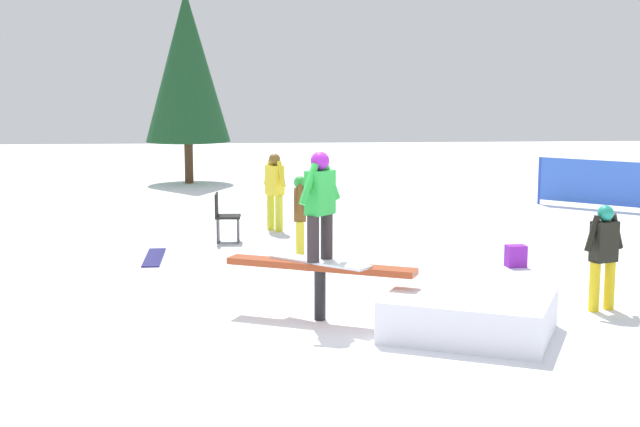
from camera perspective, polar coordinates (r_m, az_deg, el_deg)
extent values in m
plane|color=white|center=(10.89, 0.00, -6.81)|extent=(60.00, 60.00, 0.00)
cylinder|color=black|center=(10.81, 0.00, -5.21)|extent=(0.14, 0.14, 0.63)
cube|color=#A53F1E|center=(10.73, 0.00, -3.38)|extent=(2.26, 1.27, 0.08)
cube|color=white|center=(10.34, 9.54, -6.40)|extent=(2.27, 2.13, 0.48)
cube|color=white|center=(10.72, 0.00, -3.09)|extent=(1.20, 1.09, 0.03)
cylinder|color=#30282B|center=(10.77, 0.43, -1.44)|extent=(0.15, 0.15, 0.56)
cylinder|color=#30282B|center=(10.55, -0.44, -1.65)|extent=(0.15, 0.15, 0.56)
cube|color=green|center=(10.58, 0.00, 1.35)|extent=(0.39, 0.41, 0.53)
cylinder|color=green|center=(10.74, 0.70, 2.10)|extent=(0.28, 0.31, 0.48)
cylinder|color=green|center=(10.39, -0.72, 1.88)|extent=(0.28, 0.31, 0.48)
sphere|color=purple|center=(10.54, 0.00, 3.38)|extent=(0.22, 0.22, 0.22)
cylinder|color=gold|center=(14.18, -1.28, -1.82)|extent=(0.13, 0.13, 0.65)
cylinder|color=gold|center=(14.42, -1.27, -1.65)|extent=(0.13, 0.13, 0.65)
cube|color=brown|center=(14.20, -1.29, 0.58)|extent=(0.21, 0.33, 0.51)
cylinder|color=brown|center=(13.99, -1.30, 0.93)|extent=(0.09, 0.19, 0.46)
cylinder|color=brown|center=(14.38, -1.28, 1.14)|extent=(0.09, 0.19, 0.46)
sphere|color=green|center=(14.16, -1.29, 2.01)|extent=(0.20, 0.20, 0.20)
cylinder|color=yellow|center=(11.88, 18.04, -4.37)|extent=(0.13, 0.13, 0.63)
cylinder|color=yellow|center=(11.71, 17.16, -4.51)|extent=(0.13, 0.13, 0.63)
cube|color=black|center=(11.68, 17.73, -1.72)|extent=(0.37, 0.30, 0.51)
cylinder|color=black|center=(11.80, 18.46, -1.08)|extent=(0.23, 0.15, 0.46)
cylinder|color=black|center=(11.53, 17.03, -1.24)|extent=(0.23, 0.15, 0.46)
sphere|color=teal|center=(11.63, 17.81, 0.02)|extent=(0.20, 0.20, 0.20)
cylinder|color=gold|center=(17.20, -3.17, 0.10)|extent=(0.15, 0.15, 0.70)
cylinder|color=gold|center=(16.98, -2.64, -0.01)|extent=(0.15, 0.15, 0.70)
cube|color=yellow|center=(17.01, -2.92, 2.15)|extent=(0.37, 0.41, 0.57)
cylinder|color=yellow|center=(17.17, -3.35, 2.64)|extent=(0.21, 0.25, 0.51)
cylinder|color=yellow|center=(16.82, -2.49, 2.52)|extent=(0.21, 0.25, 0.51)
sphere|color=brown|center=(16.97, -2.93, 3.48)|extent=(0.22, 0.22, 0.22)
cube|color=navy|center=(14.78, -10.57, -2.78)|extent=(0.32, 1.49, 0.02)
cube|color=silver|center=(12.79, 11.39, -4.59)|extent=(0.36, 1.35, 0.02)
cube|color=#3F3F44|center=(16.00, -5.25, -1.04)|extent=(0.04, 0.40, 0.44)
cube|color=#3F3F44|center=(16.02, -6.54, -1.05)|extent=(0.04, 0.40, 0.44)
cube|color=black|center=(15.97, -5.91, -0.20)|extent=(0.45, 0.45, 0.04)
cube|color=black|center=(15.95, -6.64, 0.58)|extent=(0.05, 0.44, 0.40)
cube|color=purple|center=(14.17, 12.42, -2.68)|extent=(0.32, 0.24, 0.34)
cylinder|color=blue|center=(21.33, 13.86, 2.06)|extent=(0.06, 0.06, 1.10)
cube|color=blue|center=(20.68, 18.63, 1.81)|extent=(2.82, 2.48, 0.99)
cylinder|color=#4C331E|center=(25.14, -8.39, 3.26)|extent=(0.24, 0.24, 1.17)
cone|color=#194723|center=(25.03, -8.53, 9.32)|extent=(2.34, 2.34, 4.14)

